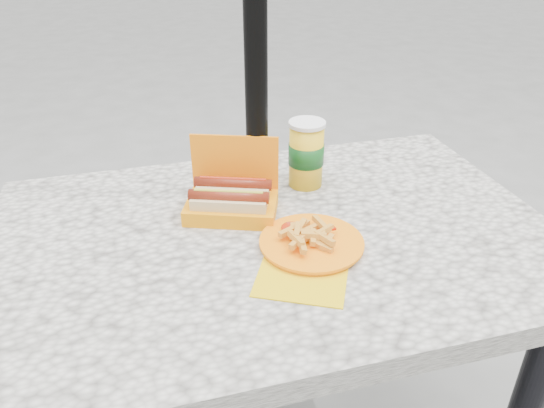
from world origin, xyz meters
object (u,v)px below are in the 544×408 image
object	(u,v)px
umbrella_pole	(256,49)
fries_plate	(310,243)
hotdog_box	(232,199)
soda_cup	(306,154)

from	to	relation	value
umbrella_pole	fries_plate	world-z (taller)	umbrella_pole
hotdog_box	soda_cup	distance (m)	0.23
hotdog_box	soda_cup	xyz separation A→B (m)	(0.20, 0.09, 0.05)
umbrella_pole	fries_plate	xyz separation A→B (m)	(0.05, -0.24, -0.34)
umbrella_pole	hotdog_box	distance (m)	0.33
hotdog_box	fries_plate	distance (m)	0.22
hotdog_box	soda_cup	bearing A→B (deg)	44.40
fries_plate	soda_cup	xyz separation A→B (m)	(0.08, 0.27, 0.07)
umbrella_pole	hotdog_box	world-z (taller)	umbrella_pole
fries_plate	umbrella_pole	bearing A→B (deg)	101.52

